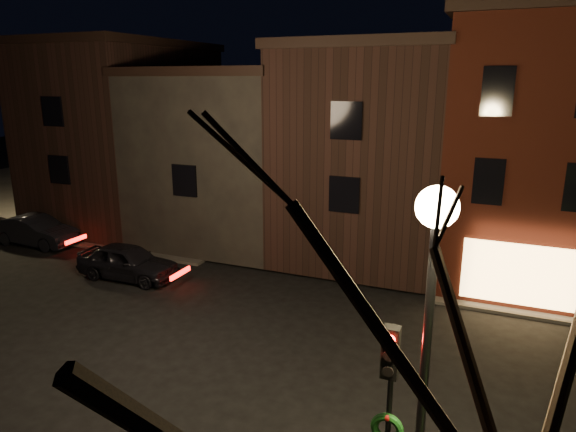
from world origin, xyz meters
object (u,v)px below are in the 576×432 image
object	(u,v)px
traffic_signal	(389,399)
parked_car_b	(36,231)
bare_tree_right	(555,304)
parked_car_a	(128,262)
street_lamp_near	(431,283)

from	to	relation	value
traffic_signal	parked_car_b	size ratio (longest dim) A/B	0.90
bare_tree_right	parked_car_a	bearing A→B (deg)	142.03
traffic_signal	bare_tree_right	bearing A→B (deg)	-57.59
traffic_signal	parked_car_b	xyz separation A→B (m)	(-19.61, 10.00, -2.07)
parked_car_a	bare_tree_right	bearing A→B (deg)	-129.51
bare_tree_right	parked_car_b	xyz separation A→B (m)	(-21.51, 12.99, -5.41)
parked_car_a	parked_car_b	distance (m)	7.37
bare_tree_right	parked_car_b	bearing A→B (deg)	148.87
traffic_signal	parked_car_a	distance (m)	15.07
street_lamp_near	parked_car_b	world-z (taller)	street_lamp_near
parked_car_a	parked_car_b	xyz separation A→B (m)	(-7.15, 1.78, 0.01)
bare_tree_right	parked_car_a	xyz separation A→B (m)	(-14.36, 11.21, -5.41)
parked_car_a	traffic_signal	bearing A→B (deg)	-124.94
bare_tree_right	traffic_signal	bearing A→B (deg)	122.41
bare_tree_right	parked_car_b	world-z (taller)	bare_tree_right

